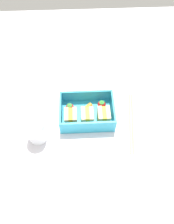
{
  "coord_description": "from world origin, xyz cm",
  "views": [
    {
      "loc": [
        1.72,
        37.33,
        61.26
      ],
      "look_at": [
        0.0,
        0.0,
        2.7
      ],
      "focal_mm": 35.0,
      "sensor_mm": 36.0,
      "label": 1
    }
  ],
  "objects": [
    {
      "name": "ground_plane",
      "position": [
        0.0,
        0.0,
        -1.0
      ],
      "size": [
        120.0,
        120.0,
        2.0
      ],
      "primitive_type": "cube",
      "color": "white"
    },
    {
      "name": "bento_tray",
      "position": [
        0.0,
        0.0,
        0.6
      ],
      "size": [
        17.07,
        12.18,
        1.2
      ],
      "primitive_type": "cube",
      "color": "#2CA1C3",
      "rests_on": "ground_plane"
    },
    {
      "name": "bento_rim",
      "position": [
        0.0,
        0.0,
        3.58
      ],
      "size": [
        17.07,
        12.18,
        4.76
      ],
      "color": "#2CA1C3",
      "rests_on": "bento_tray"
    },
    {
      "name": "sandwich_left",
      "position": [
        -5.09,
        2.34,
        3.6
      ],
      "size": [
        3.69,
        4.67,
        4.8
      ],
      "color": "beige",
      "rests_on": "bento_tray"
    },
    {
      "name": "sandwich_center_left",
      "position": [
        0.0,
        2.34,
        3.6
      ],
      "size": [
        3.69,
        4.67,
        4.8
      ],
      "color": "beige",
      "rests_on": "bento_tray"
    },
    {
      "name": "sandwich_center",
      "position": [
        5.09,
        2.34,
        3.6
      ],
      "size": [
        3.69,
        4.67,
        4.8
      ],
      "color": "tan",
      "rests_on": "bento_tray"
    },
    {
      "name": "strawberry_left",
      "position": [
        -4.9,
        -2.65,
        2.69
      ],
      "size": [
        2.73,
        2.73,
        3.33
      ],
      "color": "red",
      "rests_on": "bento_tray"
    },
    {
      "name": "carrot_stick_far_left",
      "position": [
        -0.24,
        -2.04,
        1.98
      ],
      "size": [
        3.99,
        3.79,
        1.55
      ],
      "primitive_type": "cylinder",
      "rotation": [
        1.57,
        0.0,
        5.44
      ],
      "color": "orange",
      "rests_on": "bento_tray"
    },
    {
      "name": "strawberry_far_left",
      "position": [
        5.48,
        -1.9,
        2.74
      ],
      "size": [
        2.83,
        2.83,
        3.43
      ],
      "color": "red",
      "rests_on": "bento_tray"
    },
    {
      "name": "chopstick_pair",
      "position": [
        -14.19,
        2.87,
        0.35
      ],
      "size": [
        4.43,
        22.01,
        0.7
      ],
      "color": "tan",
      "rests_on": "ground_plane"
    },
    {
      "name": "drinking_glass",
      "position": [
        15.35,
        6.73,
        4.18
      ],
      "size": [
        5.9,
        5.9,
        8.36
      ],
      "primitive_type": "cylinder",
      "color": "white",
      "rests_on": "ground_plane"
    },
    {
      "name": "folded_napkin",
      "position": [
        2.23,
        -15.31,
        0.2
      ],
      "size": [
        18.06,
        14.73,
        0.4
      ],
      "primitive_type": "cube",
      "rotation": [
        0.0,
        0.0,
        -0.4
      ],
      "color": "silver",
      "rests_on": "ground_plane"
    }
  ]
}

